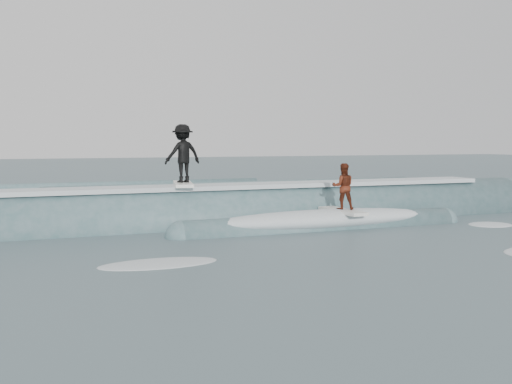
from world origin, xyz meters
name	(u,v)px	position (x,y,z in m)	size (l,w,h in m)	color
ground	(313,249)	(0.00, 0.00, 0.00)	(160.00, 160.00, 0.00)	#40545E
breaking_wave	(253,222)	(0.18, 4.82, 0.04)	(24.21, 4.00, 2.44)	#3A5F63
surfer_black	(183,156)	(-2.11, 5.04, 2.25)	(1.32, 2.07, 1.95)	white
surfer_red	(343,190)	(2.45, 2.84, 1.17)	(0.84, 2.04, 1.54)	white
whitewater	(381,250)	(1.54, -0.72, 0.00)	(17.63, 6.34, 0.10)	white
far_swells	(116,193)	(-2.69, 17.65, 0.00)	(37.64, 8.65, 0.80)	#3A5F63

